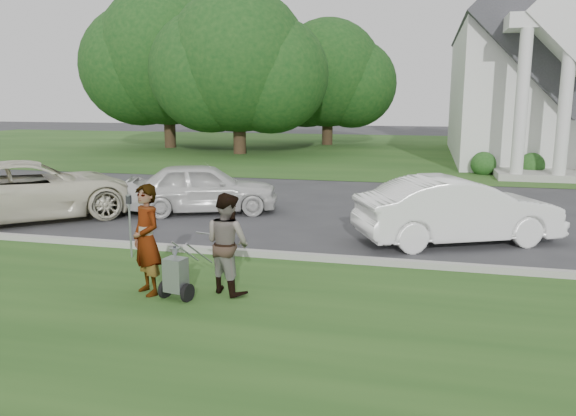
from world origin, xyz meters
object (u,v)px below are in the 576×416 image
at_px(tree_back, 328,78).
at_px(striping_cart, 176,276).
at_px(car_a, 32,190).
at_px(car_b, 203,188).
at_px(tree_far, 167,62).
at_px(person_left, 147,241).
at_px(tree_left, 238,67).
at_px(parking_meter_near, 130,218).
at_px(person_right, 227,244).
at_px(church, 546,49).
at_px(car_d, 458,210).

xyz_separation_m(tree_back, striping_cart, (3.04, -32.21, -4.31)).
relative_size(car_a, car_b, 1.36).
relative_size(tree_far, person_left, 6.13).
bearing_deg(car_b, tree_back, -18.99).
height_order(tree_left, parking_meter_near, tree_left).
height_order(striping_cart, person_right, person_right).
bearing_deg(parking_meter_near, striping_cart, -46.30).
bearing_deg(church, car_a, -129.14).
bearing_deg(church, person_right, -110.46).
xyz_separation_m(person_right, car_b, (-3.07, 6.44, -0.13)).
xyz_separation_m(person_left, car_b, (-1.77, 6.84, -0.21)).
relative_size(person_right, car_d, 0.37).
relative_size(tree_left, tree_back, 1.11).
xyz_separation_m(car_a, car_d, (11.33, 0.09, -0.05)).
xyz_separation_m(tree_left, person_left, (6.46, -24.07, -4.16)).
relative_size(tree_back, striping_cart, 8.71).
height_order(church, tree_left, church).
bearing_deg(car_d, person_left, 108.01).
distance_m(tree_far, car_d, 28.82).
bearing_deg(person_right, car_d, -102.96).
bearing_deg(tree_left, person_right, -71.85).
xyz_separation_m(car_a, car_b, (4.25, 2.00, -0.08)).
bearing_deg(striping_cart, person_right, 48.24).
height_order(person_right, car_b, person_right).
xyz_separation_m(tree_back, person_left, (2.46, -32.07, -3.78)).
relative_size(person_left, person_right, 1.09).
distance_m(car_a, car_b, 4.70).
xyz_separation_m(striping_cart, car_d, (4.73, 5.06, 0.35)).
distance_m(tree_left, car_a, 19.71).
relative_size(person_left, car_a, 0.32).
bearing_deg(church, tree_left, -176.21).
xyz_separation_m(church, car_a, (-16.57, -20.36, -5.12)).
bearing_deg(parking_meter_near, car_a, 147.97).
height_order(tree_far, striping_cart, tree_far).
relative_size(striping_cart, parking_meter_near, 0.81).
height_order(car_a, car_b, car_a).
bearing_deg(person_left, tree_far, 151.05).
relative_size(person_left, car_d, 0.41).
bearing_deg(tree_back, car_b, -88.45).
distance_m(striping_cart, car_d, 6.94).
distance_m(tree_far, car_a, 23.66).
bearing_deg(car_d, person_right, 113.62).
bearing_deg(tree_back, tree_left, -116.57).
distance_m(church, person_right, 26.95).
bearing_deg(parking_meter_near, person_right, -29.82).
xyz_separation_m(tree_far, striping_cart, (13.04, -27.21, -5.28)).
bearing_deg(tree_back, person_right, -83.23).
relative_size(parking_meter_near, car_a, 0.23).
distance_m(tree_left, car_d, 22.89).
bearing_deg(car_b, parking_meter_near, 163.61).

